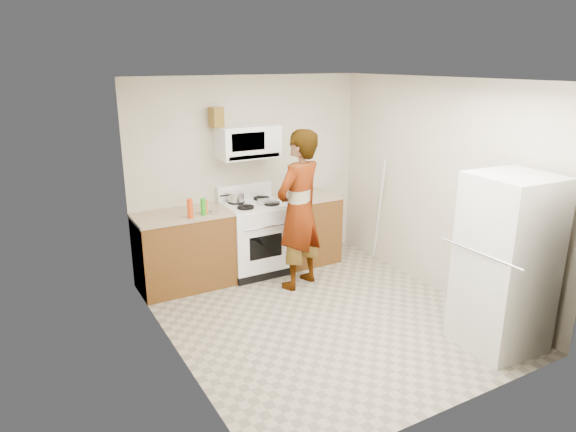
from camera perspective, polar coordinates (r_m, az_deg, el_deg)
floor at (r=5.71m, az=3.86°, el=-11.03°), size 3.60×3.60×0.00m
back_wall at (r=6.76m, az=-4.27°, el=4.74°), size 3.20×0.02×2.50m
right_wall at (r=6.24m, az=16.43°, el=3.04°), size 0.02×3.60×2.50m
cabinet_left at (r=6.36m, az=-11.46°, el=-3.90°), size 1.12×0.62×0.90m
counter_left at (r=6.21m, az=-11.71°, el=0.13°), size 1.14×0.64×0.03m
cabinet_right at (r=7.03m, az=1.94°, el=-1.51°), size 0.80×0.62×0.90m
counter_right at (r=6.90m, az=1.98°, el=2.18°), size 0.82×0.64×0.03m
gas_range at (r=6.66m, az=-3.77°, el=-2.28°), size 0.76×0.65×1.13m
microwave at (r=6.48m, az=-4.48°, el=8.24°), size 0.76×0.38×0.40m
person at (r=6.10m, az=1.22°, el=0.65°), size 0.82×0.69×1.93m
fridge at (r=5.25m, az=23.03°, el=-4.86°), size 0.74×0.74×1.70m
kettle at (r=6.93m, az=1.29°, el=3.25°), size 0.19×0.19×0.20m
jug at (r=6.31m, az=-7.98°, el=10.83°), size 0.16×0.16×0.24m
saucepan at (r=6.55m, az=-5.78°, el=2.14°), size 0.24×0.24×0.11m
tray at (r=6.50m, az=-2.27°, el=1.60°), size 0.29×0.23×0.05m
bottle_spray at (r=5.97m, az=-10.83°, el=0.83°), size 0.08×0.08×0.23m
bottle_hot_sauce at (r=6.10m, az=-9.17°, el=1.00°), size 0.06×0.06×0.17m
bottle_green_cap at (r=6.06m, az=-9.39°, el=1.02°), size 0.07×0.07×0.20m
pot_lid at (r=6.18m, az=-8.54°, el=0.45°), size 0.26×0.26×0.01m
broom at (r=7.06m, az=10.11°, el=0.70°), size 0.15×0.31×1.44m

